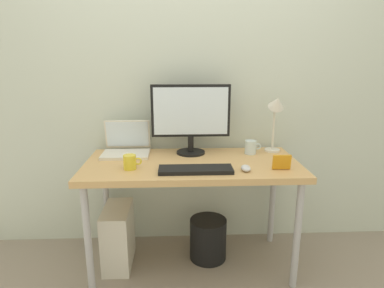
{
  "coord_description": "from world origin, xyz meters",
  "views": [
    {
      "loc": [
        -0.09,
        -2.03,
        1.41
      ],
      "look_at": [
        0.0,
        0.0,
        0.87
      ],
      "focal_mm": 30.7,
      "sensor_mm": 36.0,
      "label": 1
    }
  ],
  "objects_px": {
    "desk": "(192,172)",
    "mouse": "(246,168)",
    "desk_lamp": "(276,111)",
    "computer_tower": "(118,236)",
    "laptop": "(127,146)",
    "photo_frame": "(282,162)",
    "monitor": "(191,115)",
    "keyboard": "(196,170)",
    "coffee_mug": "(130,162)",
    "glass_cup": "(251,147)",
    "wastebasket": "(208,239)"
  },
  "relations": [
    {
      "from": "desk",
      "to": "laptop",
      "type": "xyz_separation_m",
      "value": [
        -0.45,
        0.21,
        0.13
      ]
    },
    {
      "from": "mouse",
      "to": "keyboard",
      "type": "bearing_deg",
      "value": 179.65
    },
    {
      "from": "computer_tower",
      "to": "keyboard",
      "type": "bearing_deg",
      "value": -21.89
    },
    {
      "from": "desk",
      "to": "monitor",
      "type": "xyz_separation_m",
      "value": [
        -0.0,
        0.19,
        0.34
      ]
    },
    {
      "from": "coffee_mug",
      "to": "photo_frame",
      "type": "relative_size",
      "value": 1.02
    },
    {
      "from": "desk_lamp",
      "to": "computer_tower",
      "type": "xyz_separation_m",
      "value": [
        -1.1,
        -0.17,
        -0.84
      ]
    },
    {
      "from": "desk_lamp",
      "to": "mouse",
      "type": "relative_size",
      "value": 4.68
    },
    {
      "from": "desk_lamp",
      "to": "photo_frame",
      "type": "relative_size",
      "value": 3.83
    },
    {
      "from": "photo_frame",
      "to": "glass_cup",
      "type": "bearing_deg",
      "value": 108.02
    },
    {
      "from": "coffee_mug",
      "to": "wastebasket",
      "type": "distance_m",
      "value": 0.84
    },
    {
      "from": "monitor",
      "to": "wastebasket",
      "type": "distance_m",
      "value": 0.89
    },
    {
      "from": "keyboard",
      "to": "computer_tower",
      "type": "bearing_deg",
      "value": 158.11
    },
    {
      "from": "monitor",
      "to": "computer_tower",
      "type": "relative_size",
      "value": 1.29
    },
    {
      "from": "monitor",
      "to": "photo_frame",
      "type": "distance_m",
      "value": 0.69
    },
    {
      "from": "wastebasket",
      "to": "desk",
      "type": "bearing_deg",
      "value": -152.37
    },
    {
      "from": "laptop",
      "to": "coffee_mug",
      "type": "height_order",
      "value": "laptop"
    },
    {
      "from": "computer_tower",
      "to": "desk_lamp",
      "type": "bearing_deg",
      "value": 8.81
    },
    {
      "from": "desk",
      "to": "mouse",
      "type": "height_order",
      "value": "mouse"
    },
    {
      "from": "monitor",
      "to": "coffee_mug",
      "type": "bearing_deg",
      "value": -140.15
    },
    {
      "from": "monitor",
      "to": "coffee_mug",
      "type": "xyz_separation_m",
      "value": [
        -0.38,
        -0.32,
        -0.23
      ]
    },
    {
      "from": "monitor",
      "to": "computer_tower",
      "type": "distance_m",
      "value": 0.98
    },
    {
      "from": "mouse",
      "to": "coffee_mug",
      "type": "relative_size",
      "value": 0.8
    },
    {
      "from": "desk",
      "to": "glass_cup",
      "type": "distance_m",
      "value": 0.47
    },
    {
      "from": "glass_cup",
      "to": "computer_tower",
      "type": "bearing_deg",
      "value": -171.22
    },
    {
      "from": "laptop",
      "to": "monitor",
      "type": "bearing_deg",
      "value": -2.04
    },
    {
      "from": "mouse",
      "to": "computer_tower",
      "type": "relative_size",
      "value": 0.21
    },
    {
      "from": "laptop",
      "to": "keyboard",
      "type": "bearing_deg",
      "value": -40.52
    },
    {
      "from": "laptop",
      "to": "mouse",
      "type": "bearing_deg",
      "value": -27.55
    },
    {
      "from": "glass_cup",
      "to": "computer_tower",
      "type": "height_order",
      "value": "glass_cup"
    },
    {
      "from": "keyboard",
      "to": "coffee_mug",
      "type": "relative_size",
      "value": 3.91
    },
    {
      "from": "desk",
      "to": "wastebasket",
      "type": "height_order",
      "value": "desk"
    },
    {
      "from": "mouse",
      "to": "photo_frame",
      "type": "distance_m",
      "value": 0.22
    },
    {
      "from": "wastebasket",
      "to": "monitor",
      "type": "bearing_deg",
      "value": 131.78
    },
    {
      "from": "monitor",
      "to": "laptop",
      "type": "relative_size",
      "value": 1.69
    },
    {
      "from": "keyboard",
      "to": "wastebasket",
      "type": "relative_size",
      "value": 1.47
    },
    {
      "from": "laptop",
      "to": "photo_frame",
      "type": "distance_m",
      "value": 1.06
    },
    {
      "from": "desk",
      "to": "desk_lamp",
      "type": "bearing_deg",
      "value": 18.25
    },
    {
      "from": "laptop",
      "to": "wastebasket",
      "type": "distance_m",
      "value": 0.88
    },
    {
      "from": "coffee_mug",
      "to": "laptop",
      "type": "bearing_deg",
      "value": 101.83
    },
    {
      "from": "laptop",
      "to": "desk_lamp",
      "type": "height_order",
      "value": "desk_lamp"
    },
    {
      "from": "laptop",
      "to": "computer_tower",
      "type": "bearing_deg",
      "value": -107.86
    },
    {
      "from": "photo_frame",
      "to": "wastebasket",
      "type": "relative_size",
      "value": 0.37
    },
    {
      "from": "desk",
      "to": "computer_tower",
      "type": "height_order",
      "value": "desk"
    },
    {
      "from": "monitor",
      "to": "wastebasket",
      "type": "bearing_deg",
      "value": -48.22
    },
    {
      "from": "laptop",
      "to": "computer_tower",
      "type": "relative_size",
      "value": 0.76
    },
    {
      "from": "desk",
      "to": "photo_frame",
      "type": "xyz_separation_m",
      "value": [
        0.53,
        -0.18,
        0.12
      ]
    },
    {
      "from": "keyboard",
      "to": "glass_cup",
      "type": "distance_m",
      "value": 0.54
    },
    {
      "from": "monitor",
      "to": "photo_frame",
      "type": "relative_size",
      "value": 4.92
    },
    {
      "from": "desk",
      "to": "wastebasket",
      "type": "xyz_separation_m",
      "value": [
        0.12,
        0.06,
        -0.53
      ]
    },
    {
      "from": "coffee_mug",
      "to": "photo_frame",
      "type": "xyz_separation_m",
      "value": [
        0.91,
        -0.05,
        0.0
      ]
    }
  ]
}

